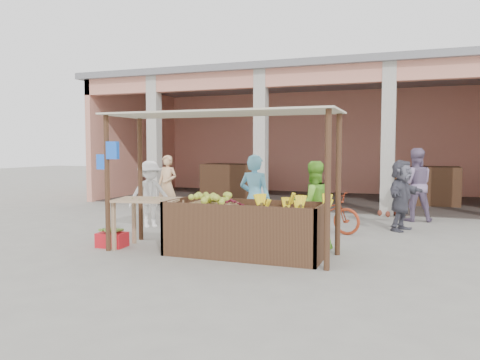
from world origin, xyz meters
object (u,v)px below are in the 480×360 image
at_px(side_table, 148,207).
at_px(fruit_stall, 244,232).
at_px(motorcycle, 322,211).
at_px(vendor_green, 313,202).
at_px(red_crate, 112,240).
at_px(vendor_blue, 255,196).

bearing_deg(side_table, fruit_stall, -9.27).
relative_size(side_table, motorcycle, 0.71).
distance_m(fruit_stall, vendor_green, 1.44).
bearing_deg(red_crate, side_table, 4.31).
distance_m(vendor_green, motorcycle, 1.66).
height_order(side_table, vendor_blue, vendor_blue).
xyz_separation_m(side_table, vendor_green, (2.73, 1.05, 0.07)).
height_order(side_table, vendor_green, vendor_green).
xyz_separation_m(vendor_green, motorcycle, (-0.13, 1.61, -0.37)).
bearing_deg(vendor_blue, motorcycle, -114.75).
distance_m(red_crate, vendor_blue, 2.72).
relative_size(fruit_stall, motorcycle, 1.50).
bearing_deg(red_crate, fruit_stall, 0.42).
xyz_separation_m(fruit_stall, red_crate, (-2.48, -0.16, -0.27)).
xyz_separation_m(side_table, vendor_blue, (1.63, 1.07, 0.14)).
xyz_separation_m(fruit_stall, vendor_green, (0.96, 0.99, 0.42)).
distance_m(fruit_stall, side_table, 1.81).
bearing_deg(fruit_stall, side_table, -177.77).
distance_m(fruit_stall, red_crate, 2.50).
bearing_deg(fruit_stall, red_crate, -176.21).
bearing_deg(motorcycle, vendor_green, -164.00).
bearing_deg(vendor_green, side_table, -10.85).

